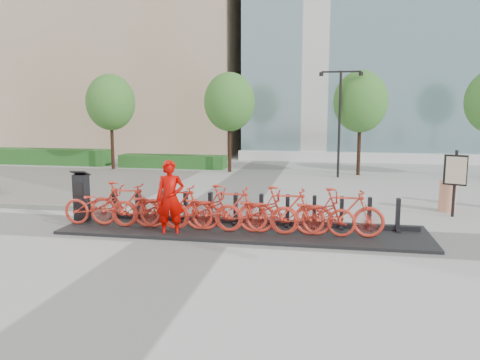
% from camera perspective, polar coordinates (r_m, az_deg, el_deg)
% --- Properties ---
extents(ground, '(120.00, 120.00, 0.00)m').
position_cam_1_polar(ground, '(12.56, -5.78, -6.31)').
color(ground, '#A6A6A6').
extents(gravel_patch, '(14.00, 14.00, 0.00)m').
position_cam_1_polar(gravel_patch, '(23.20, -25.01, -0.18)').
color(gravel_patch, '#5B5B5B').
rests_on(gravel_patch, ground).
extents(hedge_a, '(10.00, 1.40, 0.90)m').
position_cam_1_polar(hedge_a, '(30.72, -24.14, 2.68)').
color(hedge_a, '#2D6626').
rests_on(hedge_a, ground).
extents(hedge_b, '(6.00, 1.20, 0.70)m').
position_cam_1_polar(hedge_b, '(26.39, -8.19, 2.27)').
color(hedge_b, '#2D6626').
rests_on(hedge_b, ground).
extents(tree_0, '(2.60, 2.60, 5.10)m').
position_cam_1_polar(tree_0, '(26.26, -15.49, 9.10)').
color(tree_0, '#361D10').
rests_on(tree_0, ground).
extents(tree_1, '(2.60, 2.60, 5.10)m').
position_cam_1_polar(tree_1, '(24.15, -1.29, 9.48)').
color(tree_1, '#361D10').
rests_on(tree_1, ground).
extents(tree_2, '(2.60, 2.60, 5.10)m').
position_cam_1_polar(tree_2, '(23.69, 14.50, 9.22)').
color(tree_2, '#361D10').
rests_on(tree_2, ground).
extents(streetlamp, '(2.00, 0.20, 5.00)m').
position_cam_1_polar(streetlamp, '(22.64, 12.07, 8.19)').
color(streetlamp, black).
rests_on(streetlamp, ground).
extents(dock_pad, '(9.60, 2.40, 0.08)m').
position_cam_1_polar(dock_pad, '(12.54, 0.35, -6.10)').
color(dock_pad, black).
rests_on(dock_pad, ground).
extents(dock_rail_posts, '(8.02, 0.50, 0.85)m').
position_cam_1_polar(dock_rail_posts, '(12.88, 0.99, -3.58)').
color(dock_rail_posts, black).
rests_on(dock_rail_posts, dock_pad).
extents(bike_0, '(2.10, 0.73, 1.10)m').
position_cam_1_polar(bike_0, '(13.32, -16.70, -2.98)').
color(bike_0, red).
rests_on(bike_0, dock_pad).
extents(bike_1, '(2.03, 0.57, 1.22)m').
position_cam_1_polar(bike_1, '(13.00, -13.88, -2.88)').
color(bike_1, red).
rests_on(bike_1, dock_pad).
extents(bike_2, '(2.10, 0.73, 1.10)m').
position_cam_1_polar(bike_2, '(12.73, -10.91, -3.30)').
color(bike_2, red).
rests_on(bike_2, dock_pad).
extents(bike_3, '(2.03, 0.57, 1.22)m').
position_cam_1_polar(bike_3, '(12.48, -7.84, -3.18)').
color(bike_3, red).
rests_on(bike_3, dock_pad).
extents(bike_4, '(2.10, 0.73, 1.10)m').
position_cam_1_polar(bike_4, '(12.29, -4.64, -3.60)').
color(bike_4, red).
rests_on(bike_4, dock_pad).
extents(bike_5, '(2.03, 0.57, 1.22)m').
position_cam_1_polar(bike_5, '(12.11, -1.34, -3.46)').
color(bike_5, red).
rests_on(bike_5, dock_pad).
extents(bike_6, '(2.10, 0.73, 1.10)m').
position_cam_1_polar(bike_6, '(12.00, 2.03, -3.87)').
color(bike_6, red).
rests_on(bike_6, dock_pad).
extents(bike_7, '(2.03, 0.57, 1.22)m').
position_cam_1_polar(bike_7, '(11.90, 5.47, -3.71)').
color(bike_7, red).
rests_on(bike_7, dock_pad).
extents(bike_8, '(2.10, 0.73, 1.10)m').
position_cam_1_polar(bike_8, '(11.88, 8.94, -4.10)').
color(bike_8, red).
rests_on(bike_8, dock_pad).
extents(bike_9, '(2.03, 0.57, 1.22)m').
position_cam_1_polar(bike_9, '(11.87, 12.43, -3.91)').
color(bike_9, red).
rests_on(bike_9, dock_pad).
extents(kiosk, '(0.45, 0.37, 1.45)m').
position_cam_1_polar(kiosk, '(14.00, -18.76, -1.92)').
color(kiosk, black).
rests_on(kiosk, dock_pad).
extents(worker_red, '(0.80, 0.62, 1.96)m').
position_cam_1_polar(worker_red, '(11.99, -8.50, -2.26)').
color(worker_red, '#B20400').
rests_on(worker_red, ground).
extents(construction_barrel, '(0.69, 0.69, 1.00)m').
position_cam_1_polar(construction_barrel, '(16.27, 23.98, -1.77)').
color(construction_barrel, '#DA3F00').
rests_on(construction_barrel, ground).
extents(map_sign, '(0.64, 0.36, 2.02)m').
position_cam_1_polar(map_sign, '(15.40, 24.77, 0.78)').
color(map_sign, black).
rests_on(map_sign, ground).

